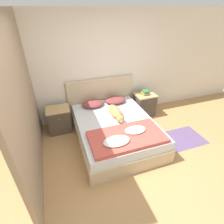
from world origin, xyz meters
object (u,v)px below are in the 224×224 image
at_px(dog, 116,112).
at_px(book_stack, 145,92).
at_px(bed, 115,130).
at_px(pillow_left, 93,104).
at_px(pillow_right, 115,100).
at_px(nightstand_left, 59,120).
at_px(nightstand_right, 145,104).

distance_m(dog, book_stack, 1.17).
relative_size(bed, book_stack, 8.98).
distance_m(pillow_left, pillow_right, 0.58).
xyz_separation_m(nightstand_left, pillow_right, (1.40, 0.04, 0.25)).
distance_m(nightstand_right, dog, 1.20).
xyz_separation_m(bed, book_stack, (1.10, 0.75, 0.41)).
distance_m(pillow_right, book_stack, 0.82).
xyz_separation_m(bed, nightstand_left, (-1.11, 0.73, 0.06)).
height_order(nightstand_left, pillow_left, pillow_left).
distance_m(pillow_left, dog, 0.70).
bearing_deg(dog, bed, -113.72).
distance_m(bed, book_stack, 1.40).
height_order(nightstand_right, pillow_right, pillow_right).
xyz_separation_m(pillow_right, book_stack, (0.81, -0.02, 0.10)).
xyz_separation_m(bed, pillow_left, (-0.29, 0.78, 0.31)).
relative_size(pillow_left, pillow_right, 1.00).
bearing_deg(bed, nightstand_right, 33.34).
xyz_separation_m(nightstand_left, pillow_left, (0.82, 0.04, 0.25)).
bearing_deg(nightstand_left, pillow_right, 1.82).
bearing_deg(nightstand_right, pillow_right, 176.90).
relative_size(dog, book_stack, 3.50).
relative_size(bed, nightstand_right, 3.43).
bearing_deg(book_stack, dog, -150.96).
relative_size(nightstand_right, book_stack, 2.62).
relative_size(nightstand_right, pillow_right, 1.14).
relative_size(pillow_left, dog, 0.65).
height_order(nightstand_right, book_stack, book_stack).
relative_size(nightstand_left, dog, 0.75).
bearing_deg(nightstand_left, book_stack, 0.55).
distance_m(bed, dog, 0.39).
bearing_deg(pillow_right, dog, -109.52).
height_order(nightstand_right, pillow_left, pillow_left).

